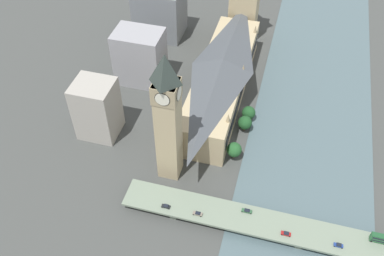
# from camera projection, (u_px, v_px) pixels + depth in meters

# --- Properties ---
(ground_plane) EXTENTS (600.00, 600.00, 0.00)m
(ground_plane) POSITION_uv_depth(u_px,v_px,m) (244.00, 109.00, 248.51)
(ground_plane) COLOR #424442
(river_water) EXTENTS (65.33, 360.00, 0.30)m
(river_water) POSITION_uv_depth(u_px,v_px,m) (312.00, 121.00, 241.29)
(river_water) COLOR #4C6066
(river_water) RESTS_ON ground_plane
(parliament_hall) EXTENTS (26.05, 107.75, 26.79)m
(parliament_hall) POSITION_uv_depth(u_px,v_px,m) (222.00, 78.00, 247.26)
(parliament_hall) COLOR tan
(parliament_hall) RESTS_ON ground_plane
(clock_tower) EXTENTS (11.46, 11.46, 72.09)m
(clock_tower) POSITION_uv_depth(u_px,v_px,m) (168.00, 116.00, 188.86)
(clock_tower) COLOR tan
(clock_tower) RESTS_ON ground_plane
(victoria_tower) EXTENTS (18.09, 18.09, 56.66)m
(victoria_tower) POSITION_uv_depth(u_px,v_px,m) (245.00, 1.00, 282.92)
(victoria_tower) COLOR tan
(victoria_tower) RESTS_ON ground_plane
(road_bridge) EXTENTS (162.66, 15.01, 4.77)m
(road_bridge) POSITION_uv_depth(u_px,v_px,m) (301.00, 232.00, 187.76)
(road_bridge) COLOR #5D6A59
(road_bridge) RESTS_ON ground_plane
(double_decker_bus_mid) EXTENTS (11.49, 2.47, 4.70)m
(double_decker_bus_mid) POSITION_uv_depth(u_px,v_px,m) (384.00, 239.00, 181.46)
(double_decker_bus_mid) COLOR #235B33
(double_decker_bus_mid) RESTS_ON road_bridge
(car_northbound_lead) EXTENTS (3.99, 1.75, 1.42)m
(car_northbound_lead) POSITION_uv_depth(u_px,v_px,m) (339.00, 245.00, 181.61)
(car_northbound_lead) COLOR navy
(car_northbound_lead) RESTS_ON road_bridge
(car_northbound_tail) EXTENTS (4.27, 1.92, 1.26)m
(car_northbound_tail) POSITION_uv_depth(u_px,v_px,m) (286.00, 234.00, 185.53)
(car_northbound_tail) COLOR maroon
(car_northbound_tail) RESTS_ON road_bridge
(car_southbound_lead) EXTENTS (4.39, 1.82, 1.33)m
(car_southbound_lead) POSITION_uv_depth(u_px,v_px,m) (198.00, 214.00, 192.58)
(car_southbound_lead) COLOR slate
(car_southbound_lead) RESTS_ON road_bridge
(car_southbound_mid) EXTENTS (4.73, 1.87, 1.27)m
(car_southbound_mid) POSITION_uv_depth(u_px,v_px,m) (247.00, 211.00, 193.62)
(car_southbound_mid) COLOR #2D5638
(car_southbound_mid) RESTS_ON road_bridge
(car_southbound_tail) EXTENTS (3.98, 1.79, 1.39)m
(car_southbound_tail) POSITION_uv_depth(u_px,v_px,m) (166.00, 206.00, 195.30)
(car_southbound_tail) COLOR black
(car_southbound_tail) RESTS_ON road_bridge
(city_block_west) EXTENTS (31.98, 25.94, 34.29)m
(city_block_west) POSITION_uv_depth(u_px,v_px,m) (160.00, 11.00, 291.17)
(city_block_west) COLOR slate
(city_block_west) RESTS_ON ground_plane
(city_block_center) EXTENTS (28.26, 20.20, 33.73)m
(city_block_center) POSITION_uv_depth(u_px,v_px,m) (140.00, 57.00, 255.60)
(city_block_center) COLOR #939399
(city_block_center) RESTS_ON ground_plane
(city_block_east) EXTENTS (20.56, 18.87, 33.13)m
(city_block_east) POSITION_uv_depth(u_px,v_px,m) (97.00, 109.00, 224.31)
(city_block_east) COLOR #A39E93
(city_block_east) RESTS_ON ground_plane
(tree_embankment_near) EXTENTS (7.54, 7.54, 9.19)m
(tree_embankment_near) POSITION_uv_depth(u_px,v_px,m) (249.00, 113.00, 238.46)
(tree_embankment_near) COLOR brown
(tree_embankment_near) RESTS_ON ground_plane
(tree_embankment_mid) EXTENTS (7.58, 7.58, 9.80)m
(tree_embankment_mid) POSITION_uv_depth(u_px,v_px,m) (245.00, 123.00, 232.18)
(tree_embankment_mid) COLOR brown
(tree_embankment_mid) RESTS_ON ground_plane
(tree_embankment_far) EXTENTS (7.82, 7.82, 10.29)m
(tree_embankment_far) POSITION_uv_depth(u_px,v_px,m) (234.00, 150.00, 218.08)
(tree_embankment_far) COLOR brown
(tree_embankment_far) RESTS_ON ground_plane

